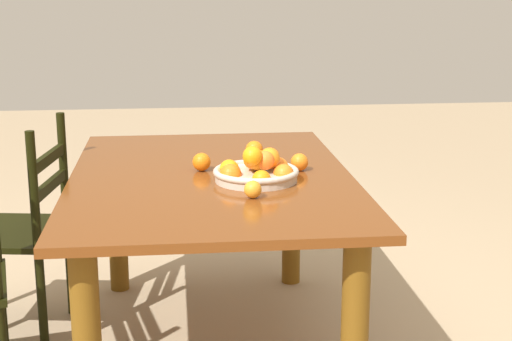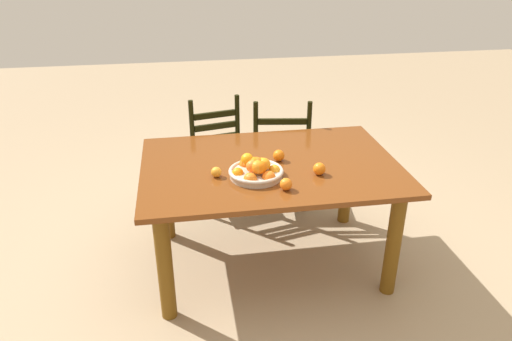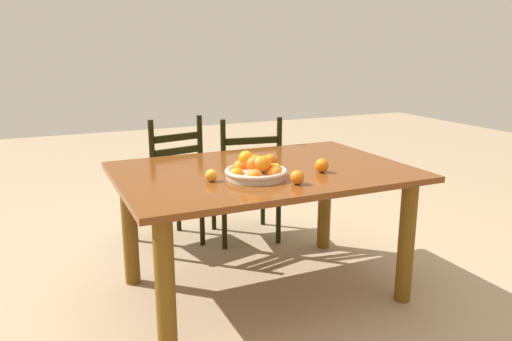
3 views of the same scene
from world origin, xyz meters
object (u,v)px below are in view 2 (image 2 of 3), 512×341
chair_by_cabinet (280,153)px  orange_loose_1 (286,184)px  orange_loose_0 (279,155)px  orange_loose_2 (319,169)px  orange_loose_3 (216,172)px  fruit_bowl (256,170)px  chair_near_window (211,152)px  dining_table (270,181)px

chair_by_cabinet → orange_loose_1: chair_by_cabinet is taller
orange_loose_0 → orange_loose_2: 0.30m
orange_loose_2 → orange_loose_3: 0.60m
fruit_bowl → orange_loose_0: size_ratio=4.48×
chair_near_window → orange_loose_2: 1.27m
dining_table → orange_loose_2: (0.25, -0.19, 0.16)m
dining_table → orange_loose_3: orange_loose_3 is taller
chair_near_window → chair_by_cabinet: 0.55m
chair_near_window → orange_loose_0: size_ratio=13.02×
chair_near_window → orange_loose_2: size_ratio=12.64×
chair_by_cabinet → fruit_bowl: size_ratio=2.85×
dining_table → fruit_bowl: 0.26m
fruit_bowl → orange_loose_0: fruit_bowl is taller
orange_loose_0 → orange_loose_1: (-0.04, -0.38, -0.00)m
chair_near_window → fruit_bowl: 1.13m
chair_near_window → fruit_bowl: bearing=87.7°
chair_near_window → orange_loose_3: size_ratio=15.20×
dining_table → chair_near_window: (-0.30, 0.89, -0.16)m
orange_loose_2 → orange_loose_1: bearing=-146.7°
fruit_bowl → orange_loose_3: (-0.23, 0.04, -0.01)m
chair_by_cabinet → orange_loose_0: bearing=85.4°
fruit_bowl → chair_near_window: bearing=100.0°
chair_near_window → chair_by_cabinet: size_ratio=1.02×
dining_table → orange_loose_0: bearing=29.4°
chair_near_window → orange_loose_2: bearing=104.8°
orange_loose_0 → orange_loose_3: orange_loose_0 is taller
orange_loose_2 → fruit_bowl: bearing=175.6°
chair_near_window → orange_loose_1: (0.32, -1.24, 0.32)m
dining_table → chair_by_cabinet: size_ratio=1.72×
orange_loose_1 → chair_near_window: bearing=104.6°
orange_loose_1 → orange_loose_2: bearing=33.3°
fruit_bowl → orange_loose_0: (0.18, 0.20, -0.01)m
orange_loose_3 → chair_by_cabinet: bearing=57.9°
chair_by_cabinet → orange_loose_0: size_ratio=12.76×
dining_table → orange_loose_1: (0.02, -0.35, 0.16)m
chair_by_cabinet → orange_loose_0: chair_by_cabinet is taller
chair_near_window → chair_by_cabinet: bearing=157.9°
dining_table → orange_loose_2: 0.36m
chair_by_cabinet → orange_loose_1: (-0.22, -1.15, 0.33)m
chair_near_window → chair_by_cabinet: chair_near_window is taller
dining_table → orange_loose_3: bearing=-159.8°
dining_table → chair_by_cabinet: 0.85m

